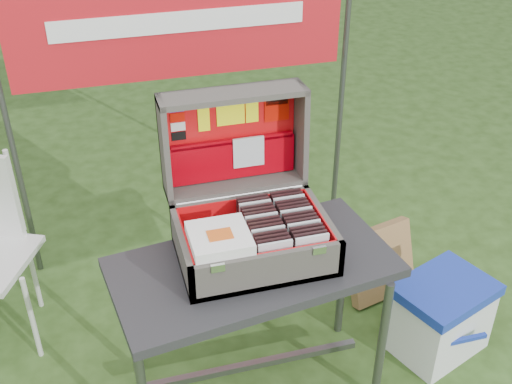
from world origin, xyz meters
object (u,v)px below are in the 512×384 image
object	(u,v)px
suitcase	(250,187)
cooler	(440,317)
table	(253,327)
cardboard_box	(381,262)

from	to	relation	value
suitcase	cooler	distance (m)	1.17
table	suitcase	size ratio (longest dim) A/B	1.87
cooler	suitcase	bearing A→B (deg)	151.91
table	cardboard_box	size ratio (longest dim) A/B	2.83
cooler	cardboard_box	world-z (taller)	cardboard_box
suitcase	table	bearing A→B (deg)	-98.26
table	cooler	bearing A→B (deg)	-8.67
table	cooler	world-z (taller)	table
cardboard_box	table	bearing A→B (deg)	-166.13
table	suitcase	bearing A→B (deg)	73.78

